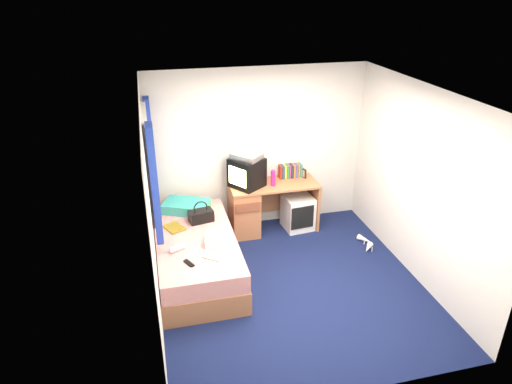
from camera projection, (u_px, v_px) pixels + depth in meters
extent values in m
plane|color=#0C1438|center=(291.00, 285.00, 5.71)|extent=(3.40, 3.40, 0.00)
plane|color=white|center=(298.00, 94.00, 4.68)|extent=(3.40, 3.40, 0.00)
plane|color=silver|center=(258.00, 149.00, 6.69)|extent=(3.20, 0.00, 3.20)
plane|color=silver|center=(359.00, 288.00, 3.70)|extent=(3.20, 0.00, 3.20)
plane|color=silver|center=(151.00, 215.00, 4.85)|extent=(0.00, 3.40, 3.40)
plane|color=silver|center=(419.00, 185.00, 5.54)|extent=(0.00, 3.40, 3.40)
cube|color=#B4734B|center=(197.00, 262.00, 5.89)|extent=(1.00, 2.00, 0.30)
cube|color=brown|center=(241.00, 274.00, 5.65)|extent=(0.02, 0.70, 0.18)
cube|color=white|center=(196.00, 244.00, 5.78)|extent=(0.98, 1.98, 0.24)
cube|color=blue|center=(186.00, 206.00, 6.33)|extent=(0.71, 0.60, 0.13)
cube|color=#B4734B|center=(274.00, 185.00, 6.67)|extent=(1.30, 0.55, 0.03)
cube|color=#B4734B|center=(244.00, 211.00, 6.74)|extent=(0.40, 0.52, 0.72)
cube|color=#B4734B|center=(313.00, 203.00, 6.97)|extent=(0.04, 0.52, 0.72)
cube|color=#B4734B|center=(284.00, 193.00, 7.07)|extent=(0.78, 0.03, 0.55)
cube|color=white|center=(298.00, 212.00, 6.91)|extent=(0.45, 0.45, 0.52)
cube|color=black|center=(247.00, 173.00, 6.51)|extent=(0.56, 0.57, 0.42)
cube|color=#FBFFA1|center=(238.00, 177.00, 6.38)|extent=(0.20, 0.27, 0.26)
cube|color=#BBBBBD|center=(247.00, 156.00, 6.40)|extent=(0.47, 0.48, 0.08)
cube|color=maroon|center=(280.00, 172.00, 6.82)|extent=(0.03, 0.13, 0.20)
cube|color=navy|center=(282.00, 172.00, 6.82)|extent=(0.03, 0.13, 0.20)
cube|color=gold|center=(285.00, 171.00, 6.83)|extent=(0.03, 0.13, 0.20)
cube|color=#337F33|center=(287.00, 171.00, 6.84)|extent=(0.03, 0.13, 0.20)
cube|color=#7F337F|center=(289.00, 171.00, 6.85)|extent=(0.03, 0.13, 0.20)
cube|color=#262626|center=(291.00, 171.00, 6.85)|extent=(0.03, 0.13, 0.20)
cube|color=#B26633|center=(294.00, 171.00, 6.86)|extent=(0.03, 0.13, 0.20)
cube|color=#4C4C99|center=(296.00, 170.00, 6.87)|extent=(0.03, 0.13, 0.20)
cube|color=olive|center=(298.00, 170.00, 6.88)|extent=(0.03, 0.13, 0.20)
cube|color=#337272|center=(300.00, 170.00, 6.88)|extent=(0.03, 0.13, 0.20)
cube|color=black|center=(303.00, 173.00, 6.86)|extent=(0.06, 0.12, 0.14)
cylinder|color=#E52070|center=(273.00, 178.00, 6.57)|extent=(0.09, 0.09, 0.22)
cylinder|color=white|center=(265.00, 178.00, 6.63)|extent=(0.06, 0.06, 0.18)
cube|color=black|center=(201.00, 216.00, 6.05)|extent=(0.34, 0.24, 0.16)
torus|color=black|center=(201.00, 208.00, 6.00)|extent=(0.19, 0.05, 0.19)
cube|color=white|center=(218.00, 240.00, 5.55)|extent=(0.36, 0.32, 0.10)
cube|color=gold|center=(174.00, 228.00, 5.91)|extent=(0.31, 0.34, 0.01)
cylinder|color=silver|center=(177.00, 248.00, 5.41)|extent=(0.21, 0.15, 0.07)
cube|color=gold|center=(211.00, 258.00, 5.27)|extent=(0.21, 0.18, 0.01)
cube|color=black|center=(189.00, 263.00, 5.17)|extent=(0.12, 0.17, 0.02)
cube|color=silver|center=(148.00, 162.00, 5.54)|extent=(0.02, 0.90, 1.10)
cube|color=white|center=(144.00, 115.00, 5.29)|extent=(0.06, 1.06, 0.08)
cube|color=white|center=(154.00, 206.00, 5.79)|extent=(0.06, 1.06, 0.08)
cube|color=navy|center=(155.00, 185.00, 5.05)|extent=(0.08, 0.24, 1.40)
cube|color=navy|center=(151.00, 150.00, 6.09)|extent=(0.08, 0.24, 1.40)
cone|color=silver|center=(365.00, 240.00, 6.61)|extent=(0.19, 0.23, 0.09)
cone|color=silver|center=(368.00, 248.00, 6.41)|extent=(0.21, 0.22, 0.09)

